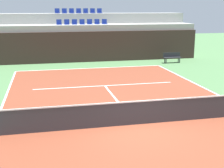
{
  "coord_description": "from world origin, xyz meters",
  "views": [
    {
      "loc": [
        -3.45,
        -11.1,
        4.5
      ],
      "look_at": [
        -0.54,
        2.0,
        1.2
      ],
      "focal_mm": 50.15,
      "sensor_mm": 36.0,
      "label": 1
    }
  ],
  "objects": [
    {
      "name": "baseline_far",
      "position": [
        0.0,
        11.95,
        0.01
      ],
      "size": [
        11.0,
        0.1,
        0.0
      ],
      "primitive_type": "cube",
      "color": "white",
      "rests_on": "court_surface"
    },
    {
      "name": "centre_service_line",
      "position": [
        0.0,
        3.2,
        0.01
      ],
      "size": [
        0.1,
        6.4,
        0.0
      ],
      "primitive_type": "cube",
      "color": "white",
      "rests_on": "court_surface"
    },
    {
      "name": "service_line_far",
      "position": [
        0.0,
        6.4,
        0.01
      ],
      "size": [
        8.26,
        0.1,
        0.0
      ],
      "primitive_type": "cube",
      "color": "white",
      "rests_on": "court_surface"
    },
    {
      "name": "ground_plane",
      "position": [
        0.0,
        0.0,
        0.0
      ],
      "size": [
        80.0,
        80.0,
        0.0
      ],
      "primitive_type": "plane",
      "color": "#477042"
    },
    {
      "name": "back_wall",
      "position": [
        0.0,
        14.93,
        1.27
      ],
      "size": [
        19.87,
        0.3,
        2.54
      ],
      "primitive_type": "cube",
      "color": "#33231E",
      "rests_on": "ground_plane"
    },
    {
      "name": "stands_tier_lower",
      "position": [
        0.0,
        16.28,
        1.53
      ],
      "size": [
        19.87,
        2.4,
        3.06
      ],
      "primitive_type": "cube",
      "color": "#9E9E99",
      "rests_on": "ground_plane"
    },
    {
      "name": "stands_tier_upper",
      "position": [
        0.0,
        18.68,
        1.98
      ],
      "size": [
        19.87,
        2.4,
        3.96
      ],
      "primitive_type": "cube",
      "color": "#9E9E99",
      "rests_on": "ground_plane"
    },
    {
      "name": "court_surface",
      "position": [
        0.0,
        0.0,
        0.01
      ],
      "size": [
        11.0,
        24.0,
        0.01
      ],
      "primitive_type": "cube",
      "color": "brown",
      "rests_on": "ground_plane"
    },
    {
      "name": "seating_row_upper",
      "position": [
        -0.0,
        18.78,
        4.09
      ],
      "size": [
        4.4,
        0.44,
        0.44
      ],
      "color": "navy",
      "rests_on": "stands_tier_upper"
    },
    {
      "name": "seating_row_lower",
      "position": [
        -0.0,
        16.38,
        3.18
      ],
      "size": [
        4.4,
        0.44,
        0.44
      ],
      "color": "navy",
      "rests_on": "stands_tier_lower"
    },
    {
      "name": "tennis_net",
      "position": [
        0.0,
        0.0,
        0.51
      ],
      "size": [
        11.08,
        0.08,
        1.07
      ],
      "color": "black",
      "rests_on": "court_surface"
    },
    {
      "name": "player_bench",
      "position": [
        7.01,
        12.95,
        0.51
      ],
      "size": [
        1.5,
        0.4,
        0.85
      ],
      "color": "#232328",
      "rests_on": "ground_plane"
    }
  ]
}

